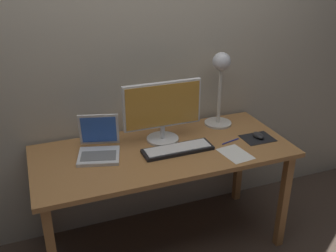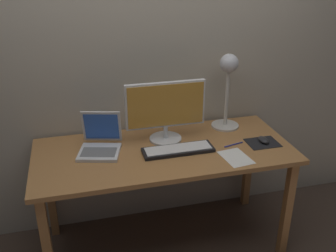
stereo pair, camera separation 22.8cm
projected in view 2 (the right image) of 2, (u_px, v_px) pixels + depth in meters
ground_plane at (165, 242)px, 2.71m from camera, size 4.80×4.80×0.00m
back_wall at (149, 46)px, 2.51m from camera, size 4.80×0.06×2.60m
desk at (164, 160)px, 2.43m from camera, size 1.60×0.70×0.74m
monitor at (166, 109)px, 2.42m from camera, size 0.51×0.21×0.39m
keyboard_main at (178, 150)px, 2.36m from camera, size 0.44×0.15×0.03m
laptop at (100, 140)px, 2.37m from camera, size 0.30×0.31×0.23m
desk_lamp at (228, 79)px, 2.56m from camera, size 0.19×0.19×0.52m
mousepad at (263, 143)px, 2.47m from camera, size 0.20×0.16×0.00m
mouse at (263, 140)px, 2.47m from camera, size 0.06×0.10×0.03m
paper_sheet_near_mouse at (236, 157)px, 2.30m from camera, size 0.17×0.23×0.00m
pen at (234, 145)px, 2.44m from camera, size 0.14×0.04×0.01m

